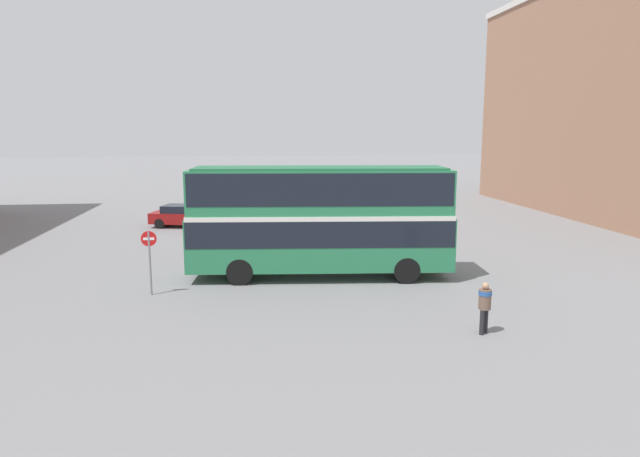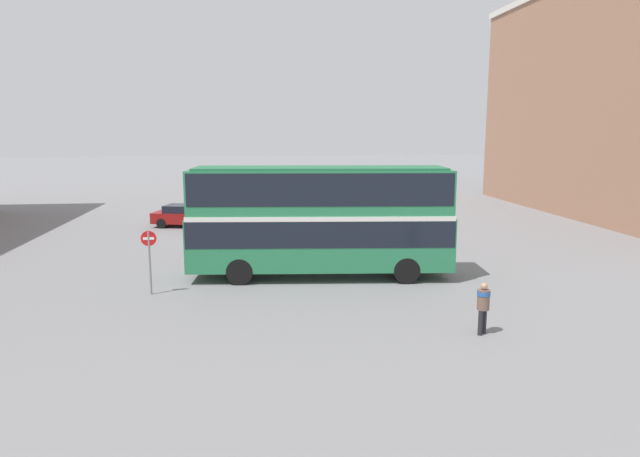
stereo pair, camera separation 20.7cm
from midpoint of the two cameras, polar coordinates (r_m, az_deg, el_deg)
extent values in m
plane|color=slate|center=(25.44, -3.99, -4.50)|extent=(240.00, 240.00, 0.00)
cube|color=#287A4C|center=(24.38, -0.24, -1.30)|extent=(11.29, 3.46, 2.23)
cube|color=#287A4C|center=(24.06, -0.25, 3.60)|extent=(11.12, 3.37, 1.96)
cube|color=black|center=(24.29, -0.24, -0.13)|extent=(11.18, 3.48, 1.10)
cube|color=black|center=(24.04, -0.25, 4.16)|extent=(10.95, 3.39, 1.33)
cube|color=silver|center=(24.18, -0.25, 1.36)|extent=(11.18, 3.48, 0.20)
cube|color=#226841|center=(23.97, -0.25, 6.06)|extent=(10.60, 3.16, 0.10)
cylinder|color=black|center=(26.02, 7.55, -3.00)|extent=(1.12, 0.40, 1.09)
cylinder|color=black|center=(23.91, 8.41, -4.17)|extent=(1.12, 0.40, 1.09)
cylinder|color=black|center=(25.79, -7.75, -3.12)|extent=(1.12, 0.40, 1.09)
cylinder|color=black|center=(23.66, -8.28, -4.31)|extent=(1.12, 0.40, 1.09)
cylinder|color=#232328|center=(18.56, 15.59, -9.02)|extent=(0.15, 0.15, 0.80)
cylinder|color=#232328|center=(18.78, 15.92, -8.82)|extent=(0.15, 0.15, 0.80)
cylinder|color=brown|center=(18.46, 15.86, -6.82)|extent=(0.54, 0.54, 0.63)
cylinder|color=#28569E|center=(18.40, 15.89, -6.22)|extent=(0.57, 0.57, 0.14)
sphere|color=tan|center=(18.34, 15.92, -5.53)|extent=(0.22, 0.22, 0.22)
cube|color=maroon|center=(38.54, -13.75, 1.08)|extent=(4.29, 2.76, 0.69)
cube|color=black|center=(38.51, -14.01, 1.94)|extent=(2.40, 2.12, 0.47)
cylinder|color=black|center=(38.96, -11.61, 0.81)|extent=(0.68, 0.37, 0.65)
cylinder|color=black|center=(37.39, -12.42, 0.41)|extent=(0.68, 0.37, 0.65)
cylinder|color=black|center=(39.80, -14.97, 0.86)|extent=(0.68, 0.37, 0.65)
cylinder|color=black|center=(38.26, -15.89, 0.47)|extent=(0.68, 0.37, 0.65)
cube|color=slate|center=(34.48, -3.84, 0.38)|extent=(4.78, 2.93, 0.74)
cube|color=black|center=(34.34, -4.13, 1.35)|extent=(2.66, 2.21, 0.46)
cylinder|color=black|center=(35.77, -2.14, 0.21)|extent=(0.68, 0.37, 0.64)
cylinder|color=black|center=(34.19, -1.19, -0.23)|extent=(0.68, 0.37, 0.64)
cylinder|color=black|center=(34.96, -6.41, -0.06)|extent=(0.68, 0.37, 0.64)
cylinder|color=black|center=(33.34, -5.64, -0.53)|extent=(0.68, 0.37, 0.64)
cylinder|color=gray|center=(22.83, -16.89, -3.38)|extent=(0.08, 0.08, 2.47)
cylinder|color=red|center=(22.64, -17.01, -0.98)|extent=(0.59, 0.03, 0.59)
cube|color=white|center=(22.64, -17.01, -0.98)|extent=(0.41, 0.04, 0.10)
camera|label=1|loc=(0.10, -90.24, -0.04)|focal=32.00mm
camera|label=2|loc=(0.10, 89.76, 0.04)|focal=32.00mm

